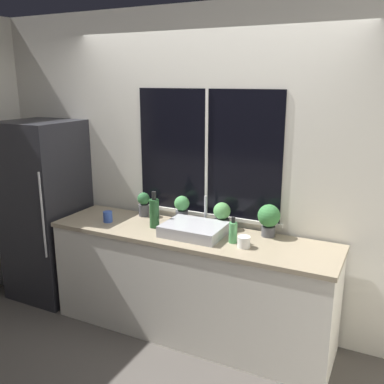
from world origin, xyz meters
name	(u,v)px	position (x,y,z in m)	size (l,w,h in m)	color
ground_plane	(173,349)	(0.00, 0.00, 0.00)	(14.00, 14.00, 0.00)	#4C4742
wall_back	(208,170)	(0.00, 0.66, 1.35)	(8.00, 0.09, 2.70)	silver
wall_left	(77,142)	(-2.18, 1.50, 1.35)	(0.06, 7.00, 2.70)	silver
counter	(189,283)	(0.00, 0.30, 0.45)	(2.40, 0.61, 0.90)	silver
refrigerator	(47,210)	(-1.58, 0.33, 0.87)	(0.66, 0.69, 1.74)	#232328
sink	(194,229)	(0.05, 0.29, 0.94)	(0.48, 0.43, 0.27)	#ADADB2
potted_plant_far_left	(144,203)	(-0.58, 0.52, 1.02)	(0.11, 0.11, 0.22)	#4C4C51
potted_plant_center_left	(182,208)	(-0.19, 0.52, 1.03)	(0.13, 0.13, 0.24)	#4C4C51
potted_plant_center_right	(222,215)	(0.19, 0.52, 1.02)	(0.14, 0.14, 0.22)	#4C4C51
potted_plant_far_right	(269,218)	(0.59, 0.52, 1.05)	(0.18, 0.18, 0.26)	#4C4C51
soap_bottle	(233,232)	(0.39, 0.26, 0.98)	(0.06, 0.06, 0.21)	#519E5B
bottle_tall	(154,213)	(-0.33, 0.30, 1.03)	(0.08, 0.08, 0.31)	#235128
mug_white	(244,242)	(0.50, 0.21, 0.94)	(0.10, 0.10, 0.08)	white
mug_blue	(108,217)	(-0.77, 0.23, 0.95)	(0.08, 0.08, 0.09)	#3351AD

